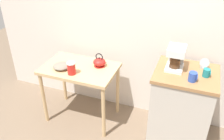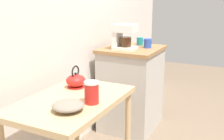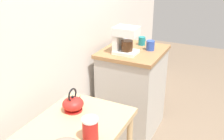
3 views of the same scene
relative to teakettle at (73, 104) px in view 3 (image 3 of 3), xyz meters
name	(u,v)px [view 3 (image 3 of 3)]	position (x,y,z in m)	size (l,w,h in m)	color
back_wall	(69,5)	(0.54, 0.36, 0.58)	(4.40, 0.10, 2.80)	silver
kitchen_counter	(132,90)	(1.02, -0.04, -0.36)	(0.66, 0.59, 0.92)	#BCB7AD
teakettle	(73,104)	(0.00, 0.00, 0.00)	(0.19, 0.15, 0.17)	red
canister_enamel	(90,129)	(-0.23, -0.28, 0.02)	(0.10, 0.10, 0.15)	red
coffee_maker	(124,39)	(0.88, 0.00, 0.24)	(0.18, 0.22, 0.26)	white
mug_dark_teal	(142,41)	(1.21, -0.06, 0.14)	(0.08, 0.07, 0.09)	teal
mug_blue	(150,45)	(1.08, -0.20, 0.15)	(0.09, 0.08, 0.10)	#2D4CAD
table_clock	(126,39)	(1.18, 0.11, 0.15)	(0.10, 0.05, 0.11)	#B2B5BA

